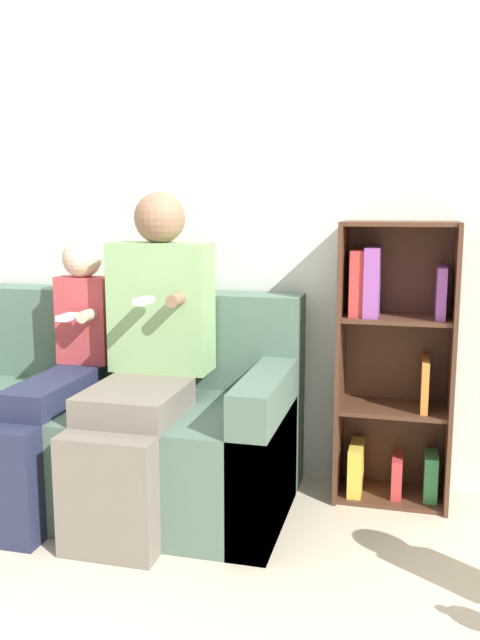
% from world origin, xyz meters
% --- Properties ---
extents(ground_plane, '(14.00, 14.00, 0.00)m').
position_xyz_m(ground_plane, '(0.00, 0.00, 0.00)').
color(ground_plane, beige).
extents(back_wall, '(10.00, 0.06, 2.55)m').
position_xyz_m(back_wall, '(0.00, 0.97, 1.27)').
color(back_wall, silver).
rests_on(back_wall, ground_plane).
extents(couch, '(1.71, 0.84, 0.89)m').
position_xyz_m(couch, '(-0.35, 0.52, 0.31)').
color(couch, '#4C6656').
rests_on(couch, ground_plane).
extents(adult_seated, '(0.43, 0.76, 1.34)m').
position_xyz_m(adult_seated, '(-0.08, 0.40, 0.70)').
color(adult_seated, '#70665B').
rests_on(adult_seated, ground_plane).
extents(child_seated, '(0.24, 0.78, 1.13)m').
position_xyz_m(child_seated, '(-0.47, 0.35, 0.57)').
color(child_seated, '#232842').
rests_on(child_seated, ground_plane).
extents(bookshelf, '(0.48, 0.31, 1.21)m').
position_xyz_m(bookshelf, '(0.90, 0.81, 0.61)').
color(bookshelf, '#4C2D1E').
rests_on(bookshelf, ground_plane).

